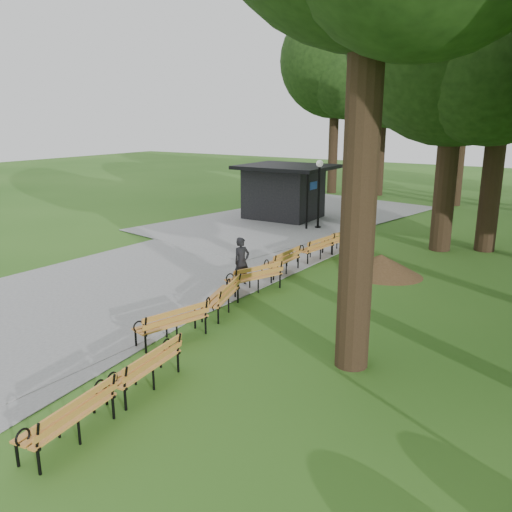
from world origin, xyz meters
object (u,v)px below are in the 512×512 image
Objects in this scene: bench_6 at (315,248)px; lawn_tree_2 at (459,31)px; bench_0 at (67,417)px; bench_5 at (281,261)px; kiosk at (283,192)px; bench_4 at (254,277)px; person at (242,262)px; dirt_mound at (381,264)px; bench_1 at (144,366)px; bench_7 at (341,240)px; lamp_post at (319,180)px; bench_2 at (171,323)px; lawn_tree_4 at (508,35)px; bench_3 at (221,296)px.

lawn_tree_2 reaches higher than bench_6.
bench_5 is (-1.92, 9.96, 0.00)m from bench_0.
kiosk reaches higher than bench_4.
dirt_mound is at bearing -22.27° from person.
dirt_mound is 8.93m from lawn_tree_2.
bench_1 is at bearing 34.75° from bench_4.
bench_6 is 1.74m from bench_7.
dirt_mound is at bearing -42.81° from kiosk.
bench_6 is at bearing 13.00° from person.
bench_0 and bench_6 have the same top height.
lamp_post is at bearing -174.18° from bench_0.
kiosk is (-4.59, 10.39, 0.61)m from person.
kiosk is 8.19m from bench_6.
bench_2 reaches higher than dirt_mound.
person reaches higher than bench_2.
bench_4 and bench_5 have the same top height.
person is 0.80× the size of bench_6.
person is 0.48× the size of lamp_post.
bench_7 is at bearing -146.35° from lawn_tree_4.
lawn_tree_4 is at bearing 160.80° from bench_1.
bench_0 is at bearing 0.36° from bench_1.
bench_1 and bench_4 have the same top height.
lamp_post reaches higher than bench_6.
lamp_post reaches higher than bench_3.
person reaches higher than bench_1.
kiosk reaches higher than bench_0.
bench_2 is 1.00× the size of bench_6.
bench_4 is (-1.45, 6.05, 0.00)m from bench_1.
lawn_tree_4 is at bearing 144.36° from bench_5.
dirt_mound is at bearing -99.45° from lawn_tree_2.
lawn_tree_2 is at bearing 80.55° from dirt_mound.
bench_1 is 1.00× the size of bench_4.
lawn_tree_4 reaches higher than dirt_mound.
lawn_tree_4 is at bearing 139.29° from bench_7.
bench_0 is at bearing -100.35° from lawn_tree_4.
lamp_post is at bearing -162.99° from bench_5.
kiosk is 0.39× the size of lawn_tree_4.
bench_6 is at bearing -130.86° from lawn_tree_2.
bench_4 is at bearing -111.92° from lawn_tree_2.
bench_3 is (2.77, -11.26, -1.84)m from lamp_post.
dirt_mound is 4.54m from bench_4.
lamp_post reaches higher than person.
bench_0 is 10.14m from bench_5.
bench_1 is at bearing -97.46° from lawn_tree_2.
lamp_post reaches higher than dirt_mound.
kiosk is at bearing -164.99° from bench_1.
bench_2 is at bearing -70.50° from kiosk.
kiosk reaches higher than bench_1.
bench_0 is 1.00× the size of bench_5.
bench_1 is at bearing -69.53° from kiosk.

